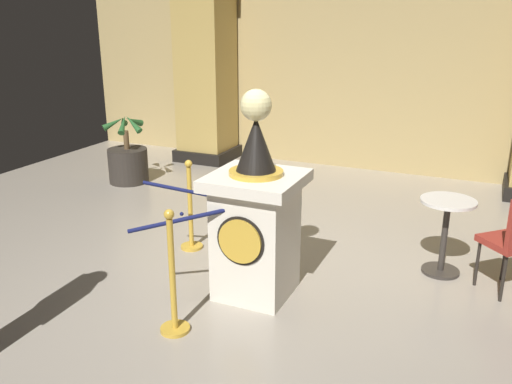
# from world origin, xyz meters

# --- Properties ---
(ground_plane) EXTENTS (10.35, 10.35, 0.00)m
(ground_plane) POSITION_xyz_m (0.00, 0.00, 0.00)
(ground_plane) COLOR #9E9384
(back_wall) EXTENTS (10.35, 0.16, 3.67)m
(back_wall) POSITION_xyz_m (0.00, 4.40, 1.84)
(back_wall) COLOR tan
(back_wall) RESTS_ON ground_plane
(pedestal_clock) EXTENTS (0.78, 0.78, 1.85)m
(pedestal_clock) POSITION_xyz_m (0.15, -0.22, 0.72)
(pedestal_clock) COLOR silver
(pedestal_clock) RESTS_ON ground_plane
(stanchion_near) EXTENTS (0.24, 0.24, 0.99)m
(stanchion_near) POSITION_xyz_m (-0.90, 0.41, 0.34)
(stanchion_near) COLOR gold
(stanchion_near) RESTS_ON ground_plane
(stanchion_far) EXTENTS (0.24, 0.24, 1.04)m
(stanchion_far) POSITION_xyz_m (-0.19, -1.05, 0.36)
(stanchion_far) COLOR gold
(stanchion_far) RESTS_ON ground_plane
(velvet_rope) EXTENTS (1.11, 1.12, 0.22)m
(velvet_rope) POSITION_xyz_m (-0.55, -0.32, 0.79)
(velvet_rope) COLOR #141947
(column_left) EXTENTS (0.96, 0.96, 3.53)m
(column_left) POSITION_xyz_m (-2.61, 3.88, 1.75)
(column_left) COLOR black
(column_left) RESTS_ON ground_plane
(potted_palm_left) EXTENTS (0.62, 0.62, 1.07)m
(potted_palm_left) POSITION_xyz_m (-3.03, 2.15, 0.31)
(potted_palm_left) COLOR #2D2823
(potted_palm_left) RESTS_ON ground_plane
(cafe_table) EXTENTS (0.52, 0.52, 0.76)m
(cafe_table) POSITION_xyz_m (1.65, 0.90, 0.48)
(cafe_table) COLOR #332D28
(cafe_table) RESTS_ON ground_plane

